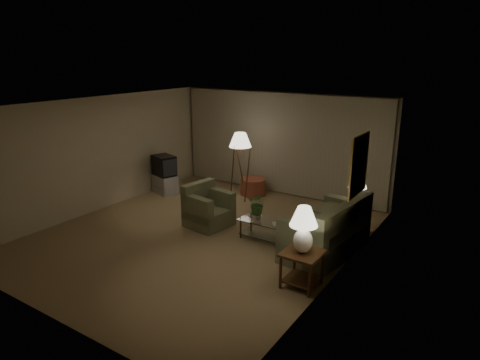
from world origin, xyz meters
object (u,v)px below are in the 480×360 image
vase (258,215)px  floor_lamp (240,165)px  table_lamp_far (357,188)px  crt_tv (164,165)px  table_lamp_near (304,226)px  armchair (209,210)px  sofa (325,232)px  ottoman (253,187)px  coffee_table (264,227)px  tv_cabinet (165,184)px  side_table_far (355,215)px  side_table_near (302,262)px

vase → floor_lamp: bearing=131.5°
table_lamp_far → crt_tv: (-5.20, -0.18, -0.22)m
crt_tv → vase: crt_tv is taller
table_lamp_near → armchair: bearing=156.4°
table_lamp_far → table_lamp_near: bearing=-90.0°
armchair → floor_lamp: size_ratio=0.63×
sofa → ottoman: size_ratio=3.23×
coffee_table → vase: size_ratio=7.14×
crt_tv → ottoman: bearing=48.0°
table_lamp_far → tv_cabinet: size_ratio=0.81×
floor_lamp → armchair: bearing=-78.1°
table_lamp_near → coffee_table: (-1.42, 1.25, -0.78)m
side_table_far → ottoman: size_ratio=0.91×
side_table_far → floor_lamp: size_ratio=0.34×
sofa → crt_tv: crt_tv is taller
armchair → side_table_near: size_ratio=1.83×
armchair → side_table_far: armchair is taller
crt_tv → floor_lamp: 2.12m
coffee_table → vase: (-0.15, -0.00, 0.21)m
sofa → crt_tv: 5.17m
vase → side_table_far: bearing=40.6°
sofa → floor_lamp: size_ratio=1.22×
coffee_table → side_table_near: bearing=-41.3°
floor_lamp → vase: floor_lamp is taller
armchair → tv_cabinet: size_ratio=1.35×
side_table_far → crt_tv: bearing=-178.0°
armchair → table_lamp_far: (2.80, 1.38, 0.62)m
tv_cabinet → coffee_table: bearing=1.2°
sofa → crt_tv: bearing=-95.0°
floor_lamp → vase: (1.62, -1.84, -0.43)m
ottoman → sofa: bearing=-37.1°
sofa → armchair: size_ratio=1.93×
armchair → table_lamp_far: table_lamp_far is taller
table_lamp_near → crt_tv: table_lamp_near is taller
coffee_table → floor_lamp: size_ratio=0.58×
armchair → side_table_far: bearing=-55.9°
side_table_near → floor_lamp: 4.47m
side_table_far → floor_lamp: (-3.20, 0.49, 0.52)m
tv_cabinet → armchair: bearing=-8.1°
table_lamp_far → vase: table_lamp_far is taller
table_lamp_far → tv_cabinet: bearing=-178.0°
sofa → table_lamp_far: 1.38m
table_lamp_near → ottoman: table_lamp_near is taller
side_table_near → side_table_far: (-0.00, 2.60, -0.02)m
armchair → side_table_far: 3.12m
sofa → armchair: sofa is taller
armchair → coffee_table: bearing=-81.0°
table_lamp_near → floor_lamp: 4.45m
side_table_far → floor_lamp: floor_lamp is taller
armchair → table_lamp_near: bearing=-105.6°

